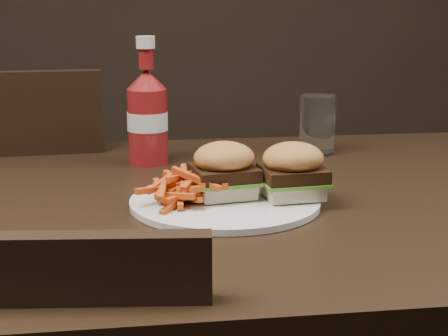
{
  "coord_description": "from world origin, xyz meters",
  "views": [
    {
      "loc": [
        -0.15,
        -0.94,
        1.02
      ],
      "look_at": [
        -0.02,
        -0.05,
        0.8
      ],
      "focal_mm": 55.0,
      "sensor_mm": 36.0,
      "label": 1
    }
  ],
  "objects": [
    {
      "name": "fries_pile",
      "position": [
        -0.08,
        -0.05,
        0.78
      ],
      "size": [
        0.13,
        0.13,
        0.04
      ],
      "primitive_type": null,
      "rotation": [
        0.0,
        0.0,
        0.3
      ],
      "color": "#D34B13",
      "rests_on": "plate"
    },
    {
      "name": "sandwich_half_a",
      "position": [
        -0.02,
        -0.05,
        0.77
      ],
      "size": [
        0.09,
        0.08,
        0.02
      ],
      "primitive_type": "cube",
      "rotation": [
        0.0,
        0.0,
        0.17
      ],
      "color": "beige",
      "rests_on": "plate"
    },
    {
      "name": "dining_table",
      "position": [
        0.0,
        0.0,
        0.73
      ],
      "size": [
        1.2,
        0.8,
        0.04
      ],
      "primitive_type": "cube",
      "color": "black",
      "rests_on": "ground"
    },
    {
      "name": "ketchup_bottle",
      "position": [
        -0.12,
        0.21,
        0.81
      ],
      "size": [
        0.07,
        0.07,
        0.13
      ],
      "primitive_type": "cylinder",
      "rotation": [
        0.0,
        0.0,
        0.03
      ],
      "color": "maroon",
      "rests_on": "dining_table"
    },
    {
      "name": "tumbler",
      "position": [
        0.19,
        0.24,
        0.81
      ],
      "size": [
        0.08,
        0.08,
        0.1
      ],
      "primitive_type": "cylinder",
      "rotation": [
        0.0,
        0.0,
        -0.3
      ],
      "color": "white",
      "rests_on": "dining_table"
    },
    {
      "name": "sandwich_half_b",
      "position": [
        0.07,
        -0.07,
        0.77
      ],
      "size": [
        0.08,
        0.08,
        0.02
      ],
      "primitive_type": "cube",
      "rotation": [
        0.0,
        0.0,
        0.08
      ],
      "color": "beige",
      "rests_on": "plate"
    },
    {
      "name": "chair_far",
      "position": [
        -0.42,
        0.5,
        0.43
      ],
      "size": [
        0.47,
        0.47,
        0.04
      ],
      "primitive_type": "cube",
      "rotation": [
        0.0,
        0.0,
        3.2
      ],
      "color": "black",
      "rests_on": "ground"
    },
    {
      "name": "plate",
      "position": [
        -0.02,
        -0.06,
        0.76
      ],
      "size": [
        0.26,
        0.26,
        0.01
      ],
      "primitive_type": "cylinder",
      "color": "white",
      "rests_on": "dining_table"
    }
  ]
}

